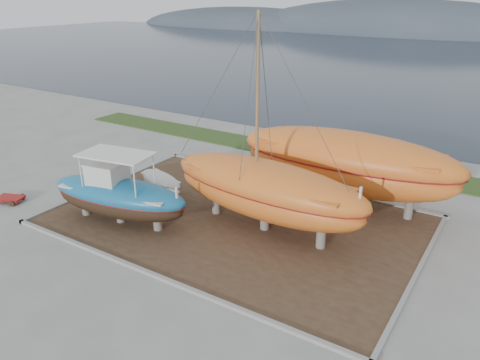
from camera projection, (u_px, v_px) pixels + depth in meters
The scene contains 10 objects.
ground at pixel (188, 255), 21.03m from camera, with size 140.00×140.00×0.00m, color gray.
dirt_patch at pixel (236, 220), 24.15m from camera, with size 18.00×12.00×0.06m, color #422D1E.
curb_frame at pixel (236, 219), 24.13m from camera, with size 18.60×12.60×0.15m, color gray, non-canonical shape.
grass_strip at pixel (324, 158), 33.13m from camera, with size 44.00×3.00×0.08m, color #284219.
sea at pixel (457, 64), 75.72m from camera, with size 260.00×100.00×0.04m, color #182130, non-canonical shape.
blue_caique at pixel (118, 188), 23.27m from camera, with size 7.63×2.38×3.68m, color #186798, non-canonical shape.
white_dinghy at pixel (161, 184), 27.19m from camera, with size 3.68×1.38×1.11m, color silver, non-canonical shape.
orange_sailboat at pixel (267, 129), 21.31m from camera, with size 10.65×3.14×10.24m, color orange, non-canonical shape.
orange_bare_hull at pixel (345, 170), 25.22m from camera, with size 12.21×3.66×4.00m, color orange, non-canonical shape.
red_trailer at pixel (10, 199), 26.24m from camera, with size 2.14×1.07×0.30m, color #A01512, non-canonical shape.
Camera 1 is at (11.78, -14.09, 11.06)m, focal length 35.00 mm.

